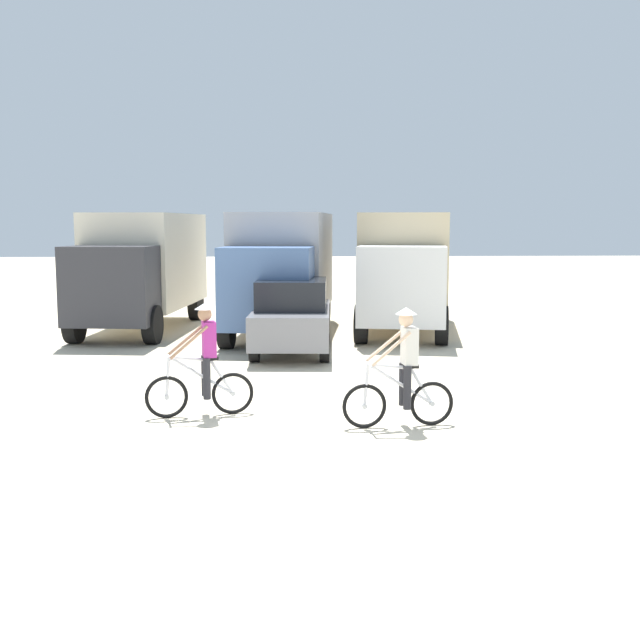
{
  "coord_description": "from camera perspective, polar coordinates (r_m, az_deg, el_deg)",
  "views": [
    {
      "loc": [
        -1.07,
        -11.94,
        3.07
      ],
      "look_at": [
        -0.25,
        3.69,
        1.1
      ],
      "focal_mm": 43.29,
      "sensor_mm": 36.0,
      "label": 1
    }
  ],
  "objects": [
    {
      "name": "cyclist_orange_shirt",
      "position": [
        12.41,
        -8.64,
        -3.23
      ],
      "size": [
        1.71,
        0.56,
        1.82
      ],
      "color": "black",
      "rests_on": "ground"
    },
    {
      "name": "box_truck_cream_rv",
      "position": [
        22.88,
        -12.98,
        3.99
      ],
      "size": [
        3.09,
        6.97,
        3.35
      ],
      "color": "beige",
      "rests_on": "ground"
    },
    {
      "name": "cyclist_cowboy_hat",
      "position": [
        11.69,
        6.12,
        -3.83
      ],
      "size": [
        1.73,
        0.52,
        1.82
      ],
      "color": "black",
      "rests_on": "ground"
    },
    {
      "name": "box_truck_tan_camper",
      "position": [
        22.31,
        6.23,
        4.05
      ],
      "size": [
        3.49,
        7.05,
        3.35
      ],
      "color": "#CCB78E",
      "rests_on": "ground"
    },
    {
      "name": "ground_plane",
      "position": [
        12.37,
        2.08,
        -7.19
      ],
      "size": [
        120.0,
        120.0,
        0.0
      ],
      "primitive_type": "plane",
      "color": "beige"
    },
    {
      "name": "box_truck_grey_hauler",
      "position": [
        21.49,
        -2.85,
        3.97
      ],
      "size": [
        3.21,
        7.0,
        3.35
      ],
      "color": "#9E9EA3",
      "rests_on": "ground"
    },
    {
      "name": "sedan_parked",
      "position": [
        18.32,
        -2.07,
        0.31
      ],
      "size": [
        2.04,
        4.31,
        1.76
      ],
      "color": "slate",
      "rests_on": "ground"
    }
  ]
}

